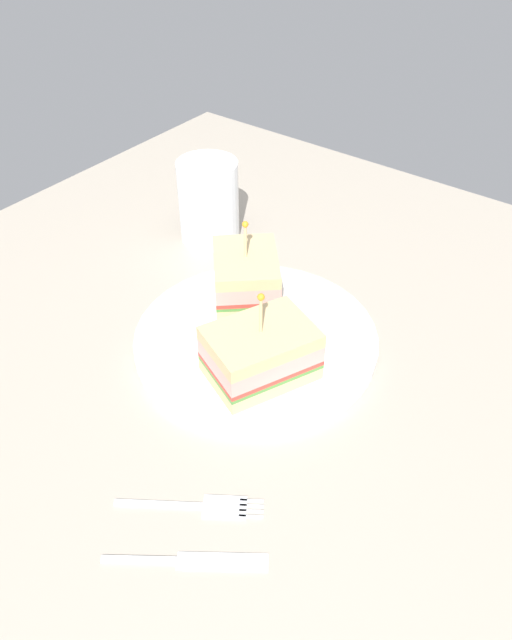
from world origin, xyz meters
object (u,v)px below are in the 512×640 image
object	(u,v)px
sandwich_half_front	(261,353)
sandwich_half_back	(246,276)
drink_glass	(209,204)
fork	(206,506)
knife	(195,561)
plate	(256,339)

from	to	relation	value
sandwich_half_front	sandwich_half_back	distance (cm)	12.69
drink_glass	fork	world-z (taller)	drink_glass
fork	drink_glass	bearing A→B (deg)	-50.33
drink_glass	knife	world-z (taller)	drink_glass
sandwich_half_front	drink_glass	bearing A→B (deg)	-39.51
fork	plate	bearing A→B (deg)	-64.39
sandwich_half_back	drink_glass	world-z (taller)	sandwich_half_back
plate	sandwich_half_front	bearing A→B (deg)	131.37
plate	sandwich_half_back	size ratio (longest dim) A/B	2.27
plate	knife	distance (cm)	25.59
sandwich_half_front	sandwich_half_back	world-z (taller)	sandwich_half_front
drink_glass	knife	distance (cm)	46.55
fork	knife	distance (cm)	4.89
drink_glass	knife	size ratio (longest dim) A/B	0.96
sandwich_half_front	sandwich_half_back	size ratio (longest dim) A/B	1.06
sandwich_half_front	knife	size ratio (longest dim) A/B	1.09
plate	fork	world-z (taller)	plate
sandwich_half_front	drink_glass	xyz separation A→B (cm)	(21.39, -17.63, 0.97)
drink_glass	fork	size ratio (longest dim) A/B	0.97
plate	drink_glass	distance (cm)	22.39
sandwich_half_back	drink_glass	size ratio (longest dim) A/B	1.07
plate	sandwich_half_front	size ratio (longest dim) A/B	2.14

